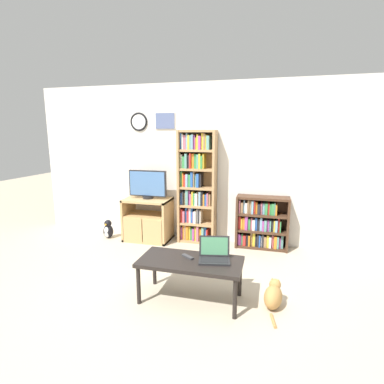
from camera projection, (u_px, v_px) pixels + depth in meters
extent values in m
plane|color=#BCAD93|center=(172.00, 300.00, 3.26)|extent=(18.00, 18.00, 0.00)
cube|color=silver|center=(211.00, 164.00, 4.94)|extent=(6.25, 0.06, 2.60)
torus|color=black|center=(139.00, 122.00, 5.09)|extent=(0.31, 0.03, 0.31)
cylinder|color=white|center=(139.00, 122.00, 5.09)|extent=(0.25, 0.02, 0.25)
cube|color=silver|center=(165.00, 121.00, 4.97)|extent=(0.36, 0.01, 0.28)
cube|color=slate|center=(165.00, 121.00, 4.96)|extent=(0.33, 0.02, 0.25)
cube|color=tan|center=(129.00, 218.00, 5.18)|extent=(0.04, 0.51, 0.71)
cube|color=tan|center=(168.00, 221.00, 5.00)|extent=(0.04, 0.51, 0.71)
cube|color=tan|center=(148.00, 200.00, 5.03)|extent=(0.76, 0.51, 0.04)
cube|color=tan|center=(149.00, 238.00, 5.16)|extent=(0.76, 0.51, 0.04)
cube|color=tan|center=(148.00, 215.00, 5.08)|extent=(0.69, 0.47, 0.04)
cube|color=tan|center=(133.00, 230.00, 4.93)|extent=(0.33, 0.02, 0.39)
cube|color=tan|center=(152.00, 231.00, 4.84)|extent=(0.33, 0.02, 0.39)
cylinder|color=black|center=(148.00, 197.00, 5.03)|extent=(0.18, 0.18, 0.04)
cube|color=black|center=(148.00, 183.00, 4.99)|extent=(0.65, 0.05, 0.44)
cube|color=#4770A8|center=(147.00, 184.00, 4.96)|extent=(0.61, 0.01, 0.40)
cube|color=tan|center=(180.00, 187.00, 4.95)|extent=(0.04, 0.29, 1.84)
cube|color=tan|center=(215.00, 188.00, 4.80)|extent=(0.04, 0.29, 1.84)
cube|color=tan|center=(199.00, 186.00, 5.00)|extent=(0.61, 0.02, 1.84)
cube|color=tan|center=(197.00, 240.00, 5.05)|extent=(0.54, 0.25, 0.04)
cube|color=tan|center=(197.00, 223.00, 4.99)|extent=(0.54, 0.25, 0.04)
cube|color=tan|center=(197.00, 206.00, 4.93)|extent=(0.54, 0.25, 0.04)
cube|color=tan|center=(197.00, 188.00, 4.87)|extent=(0.54, 0.25, 0.04)
cube|color=tan|center=(197.00, 169.00, 4.82)|extent=(0.54, 0.25, 0.04)
cube|color=tan|center=(197.00, 150.00, 4.76)|extent=(0.54, 0.25, 0.04)
cube|color=tan|center=(197.00, 131.00, 4.70)|extent=(0.54, 0.25, 0.04)
cube|color=#9E4293|center=(183.00, 232.00, 5.11)|extent=(0.03, 0.18, 0.21)
cube|color=orange|center=(185.00, 231.00, 5.10)|extent=(0.03, 0.18, 0.24)
cube|color=#93704C|center=(186.00, 231.00, 5.08)|extent=(0.03, 0.21, 0.25)
cube|color=orange|center=(189.00, 232.00, 5.07)|extent=(0.04, 0.21, 0.23)
cube|color=gold|center=(191.00, 232.00, 5.07)|extent=(0.03, 0.19, 0.23)
cube|color=#388947|center=(193.00, 233.00, 5.06)|extent=(0.03, 0.18, 0.21)
cube|color=#9E4293|center=(195.00, 233.00, 5.05)|extent=(0.03, 0.21, 0.21)
cube|color=gold|center=(197.00, 232.00, 5.04)|extent=(0.03, 0.19, 0.23)
cube|color=#B75B70|center=(199.00, 232.00, 5.02)|extent=(0.04, 0.23, 0.25)
cube|color=orange|center=(201.00, 233.00, 5.02)|extent=(0.04, 0.19, 0.21)
cube|color=#5B9389|center=(204.00, 233.00, 5.00)|extent=(0.04, 0.22, 0.24)
cube|color=#2856A8|center=(206.00, 233.00, 5.00)|extent=(0.04, 0.18, 0.25)
cube|color=red|center=(208.00, 234.00, 4.98)|extent=(0.02, 0.22, 0.21)
cube|color=red|center=(183.00, 214.00, 5.04)|extent=(0.04, 0.19, 0.22)
cube|color=#B75B70|center=(185.00, 216.00, 5.03)|extent=(0.03, 0.23, 0.19)
cube|color=#2856A8|center=(187.00, 214.00, 5.03)|extent=(0.03, 0.18, 0.25)
cube|color=red|center=(189.00, 215.00, 5.02)|extent=(0.02, 0.19, 0.20)
cube|color=#B75B70|center=(190.00, 214.00, 5.01)|extent=(0.02, 0.19, 0.25)
cube|color=white|center=(191.00, 215.00, 5.00)|extent=(0.02, 0.19, 0.24)
cube|color=#2856A8|center=(193.00, 214.00, 5.00)|extent=(0.03, 0.18, 0.25)
cube|color=#B75B70|center=(195.00, 216.00, 5.00)|extent=(0.02, 0.18, 0.19)
cube|color=white|center=(196.00, 216.00, 4.98)|extent=(0.04, 0.23, 0.20)
cube|color=white|center=(198.00, 215.00, 4.98)|extent=(0.02, 0.18, 0.23)
cube|color=#232328|center=(200.00, 215.00, 4.96)|extent=(0.02, 0.22, 0.25)
cube|color=white|center=(201.00, 216.00, 4.96)|extent=(0.02, 0.20, 0.22)
cube|color=#2856A8|center=(183.00, 198.00, 4.99)|extent=(0.03, 0.19, 0.19)
cube|color=#232328|center=(184.00, 197.00, 4.97)|extent=(0.02, 0.23, 0.22)
cube|color=#93704C|center=(186.00, 198.00, 4.98)|extent=(0.03, 0.18, 0.20)
cube|color=#5B9389|center=(188.00, 197.00, 4.95)|extent=(0.04, 0.22, 0.25)
cube|color=#9E4293|center=(191.00, 197.00, 4.95)|extent=(0.03, 0.18, 0.23)
cube|color=#B75B70|center=(192.00, 199.00, 4.94)|extent=(0.02, 0.21, 0.19)
cube|color=gold|center=(194.00, 197.00, 4.93)|extent=(0.02, 0.21, 0.23)
cube|color=#388947|center=(195.00, 198.00, 4.93)|extent=(0.02, 0.21, 0.20)
cube|color=white|center=(197.00, 199.00, 4.92)|extent=(0.04, 0.21, 0.20)
cube|color=#93704C|center=(199.00, 198.00, 4.92)|extent=(0.02, 0.18, 0.20)
cube|color=#759EB7|center=(201.00, 198.00, 4.90)|extent=(0.03, 0.22, 0.23)
cube|color=#232328|center=(203.00, 198.00, 4.90)|extent=(0.03, 0.19, 0.24)
cube|color=orange|center=(205.00, 199.00, 4.89)|extent=(0.02, 0.20, 0.19)
cube|color=#2856A8|center=(207.00, 199.00, 4.89)|extent=(0.03, 0.18, 0.20)
cube|color=#B75B70|center=(208.00, 199.00, 4.87)|extent=(0.02, 0.21, 0.21)
cube|color=#93704C|center=(210.00, 199.00, 4.87)|extent=(0.03, 0.19, 0.20)
cube|color=#388947|center=(183.00, 178.00, 4.93)|extent=(0.03, 0.19, 0.25)
cube|color=orange|center=(184.00, 179.00, 4.92)|extent=(0.02, 0.20, 0.23)
cube|color=red|center=(186.00, 180.00, 4.92)|extent=(0.03, 0.19, 0.20)
cube|color=#759EB7|center=(188.00, 180.00, 4.90)|extent=(0.04, 0.22, 0.21)
cube|color=#388947|center=(191.00, 180.00, 4.89)|extent=(0.04, 0.20, 0.20)
cube|color=#2856A8|center=(193.00, 179.00, 4.87)|extent=(0.04, 0.22, 0.25)
cube|color=#93704C|center=(195.00, 179.00, 4.87)|extent=(0.02, 0.20, 0.25)
cube|color=#5B9389|center=(197.00, 180.00, 4.87)|extent=(0.03, 0.18, 0.21)
cube|color=#2856A8|center=(199.00, 180.00, 4.85)|extent=(0.04, 0.22, 0.22)
cube|color=#232328|center=(201.00, 180.00, 4.85)|extent=(0.03, 0.19, 0.22)
cube|color=white|center=(183.00, 161.00, 4.87)|extent=(0.03, 0.18, 0.22)
cube|color=#388947|center=(185.00, 162.00, 4.86)|extent=(0.04, 0.20, 0.19)
cube|color=#5B9389|center=(187.00, 161.00, 4.84)|extent=(0.04, 0.23, 0.23)
cube|color=#232328|center=(190.00, 161.00, 4.84)|extent=(0.03, 0.20, 0.21)
cube|color=red|center=(192.00, 161.00, 4.82)|extent=(0.02, 0.22, 0.24)
cube|color=orange|center=(194.00, 161.00, 4.82)|extent=(0.04, 0.18, 0.23)
cube|color=#388947|center=(197.00, 161.00, 4.81)|extent=(0.04, 0.19, 0.23)
cube|color=#5B9389|center=(199.00, 161.00, 4.79)|extent=(0.03, 0.23, 0.22)
cube|color=gold|center=(201.00, 161.00, 4.78)|extent=(0.03, 0.23, 0.24)
cube|color=#388947|center=(203.00, 162.00, 4.78)|extent=(0.03, 0.23, 0.20)
cube|color=gold|center=(204.00, 161.00, 4.77)|extent=(0.02, 0.21, 0.24)
cube|color=#2856A8|center=(182.00, 141.00, 4.81)|extent=(0.02, 0.18, 0.25)
cube|color=white|center=(184.00, 141.00, 4.81)|extent=(0.02, 0.19, 0.24)
cube|color=#B75B70|center=(186.00, 142.00, 4.80)|extent=(0.04, 0.18, 0.22)
cube|color=#759EB7|center=(188.00, 141.00, 4.78)|extent=(0.03, 0.19, 0.25)
cube|color=gold|center=(190.00, 142.00, 4.77)|extent=(0.03, 0.21, 0.22)
cube|color=#5B9389|center=(192.00, 142.00, 4.76)|extent=(0.03, 0.22, 0.22)
cube|color=#759EB7|center=(194.00, 142.00, 4.76)|extent=(0.02, 0.22, 0.24)
cube|color=#9E4293|center=(196.00, 142.00, 4.76)|extent=(0.02, 0.18, 0.22)
cube|color=orange|center=(197.00, 143.00, 4.76)|extent=(0.02, 0.18, 0.19)
cube|color=gold|center=(199.00, 142.00, 4.74)|extent=(0.03, 0.21, 0.23)
cube|color=#9E4293|center=(201.00, 143.00, 4.73)|extent=(0.04, 0.22, 0.21)
cube|color=gold|center=(203.00, 141.00, 4.72)|extent=(0.03, 0.19, 0.25)
cube|color=#93704C|center=(205.00, 142.00, 4.71)|extent=(0.03, 0.20, 0.25)
cube|color=gold|center=(207.00, 142.00, 4.71)|extent=(0.02, 0.19, 0.23)
cube|color=#5B9389|center=(209.00, 143.00, 4.69)|extent=(0.04, 0.22, 0.22)
cube|color=#472D1E|center=(237.00, 221.00, 4.80)|extent=(0.04, 0.29, 0.83)
cube|color=#472D1E|center=(288.00, 224.00, 4.60)|extent=(0.04, 0.29, 0.83)
cube|color=#472D1E|center=(262.00, 220.00, 4.83)|extent=(0.81, 0.02, 0.83)
cube|color=#472D1E|center=(261.00, 246.00, 4.78)|extent=(0.74, 0.26, 0.04)
cube|color=#472D1E|center=(262.00, 231.00, 4.73)|extent=(0.74, 0.26, 0.04)
cube|color=#472D1E|center=(262.00, 214.00, 4.68)|extent=(0.74, 0.26, 0.04)
cube|color=#472D1E|center=(263.00, 198.00, 4.62)|extent=(0.74, 0.26, 0.04)
cube|color=#9E4293|center=(239.00, 238.00, 4.85)|extent=(0.03, 0.21, 0.18)
cube|color=#9E4293|center=(241.00, 238.00, 4.86)|extent=(0.02, 0.19, 0.16)
cube|color=#388947|center=(243.00, 238.00, 4.85)|extent=(0.02, 0.18, 0.18)
cube|color=red|center=(245.00, 239.00, 4.83)|extent=(0.04, 0.22, 0.16)
cube|color=#232328|center=(247.00, 239.00, 4.83)|extent=(0.03, 0.20, 0.18)
cube|color=orange|center=(250.00, 239.00, 4.81)|extent=(0.02, 0.23, 0.17)
cube|color=#93704C|center=(252.00, 238.00, 4.81)|extent=(0.03, 0.18, 0.22)
cube|color=gold|center=(254.00, 238.00, 4.80)|extent=(0.04, 0.20, 0.22)
cube|color=#232328|center=(256.00, 240.00, 4.79)|extent=(0.02, 0.21, 0.17)
cube|color=#232328|center=(258.00, 239.00, 4.78)|extent=(0.03, 0.21, 0.21)
cube|color=#2856A8|center=(260.00, 239.00, 4.77)|extent=(0.02, 0.23, 0.19)
cube|color=white|center=(261.00, 240.00, 4.77)|extent=(0.02, 0.19, 0.17)
cube|color=#232328|center=(263.00, 239.00, 4.75)|extent=(0.02, 0.23, 0.22)
cube|color=#93704C|center=(265.00, 240.00, 4.75)|extent=(0.04, 0.22, 0.17)
cube|color=gold|center=(268.00, 240.00, 4.74)|extent=(0.03, 0.21, 0.20)
cube|color=white|center=(270.00, 241.00, 4.73)|extent=(0.03, 0.23, 0.18)
cube|color=#B75B70|center=(273.00, 240.00, 4.73)|extent=(0.03, 0.18, 0.20)
cube|color=orange|center=(275.00, 241.00, 4.71)|extent=(0.04, 0.23, 0.19)
cube|color=#5B9389|center=(278.00, 241.00, 4.70)|extent=(0.03, 0.22, 0.19)
cube|color=#9E4293|center=(280.00, 242.00, 4.70)|extent=(0.02, 0.19, 0.17)
cube|color=#5B9389|center=(282.00, 241.00, 4.69)|extent=(0.03, 0.18, 0.20)
cube|color=red|center=(240.00, 221.00, 4.80)|extent=(0.04, 0.20, 0.20)
cube|color=gold|center=(242.00, 222.00, 4.80)|extent=(0.02, 0.20, 0.18)
cube|color=orange|center=(244.00, 222.00, 4.79)|extent=(0.04, 0.20, 0.19)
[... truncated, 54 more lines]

